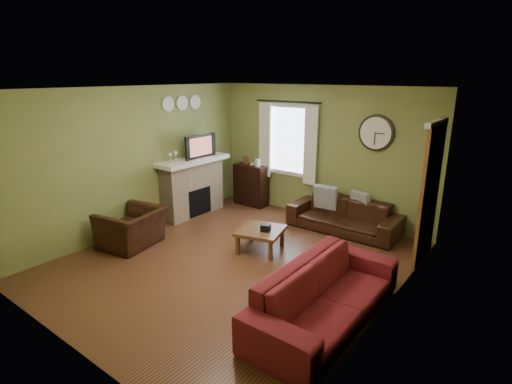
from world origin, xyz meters
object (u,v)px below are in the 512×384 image
Objects in this scene: armchair at (132,228)px; sofa_red at (326,294)px; coffee_table at (260,240)px; bookshelf at (251,185)px; sofa_brown at (344,216)px.

sofa_red is at bearing 79.96° from armchair.
coffee_table is at bearing 58.30° from sofa_red.
sofa_red is 3.60m from armchair.
sofa_red is (3.37, -2.89, -0.11)m from bookshelf.
sofa_brown is at bearing 21.37° from sofa_red.
sofa_brown is 2.09× the size of armchair.
bookshelf reaches higher than armchair.
armchair reaches higher than coffee_table.
armchair is at bearing -94.47° from bookshelf.
armchair is (-2.54, -2.77, 0.02)m from sofa_brown.
coffee_table is (1.60, -1.80, -0.26)m from bookshelf.
armchair is at bearing -132.55° from sofa_brown.
bookshelf is 0.39× the size of sofa_red.
sofa_red is (1.06, -2.70, 0.04)m from sofa_brown.
coffee_table is at bearing 111.06° from armchair.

